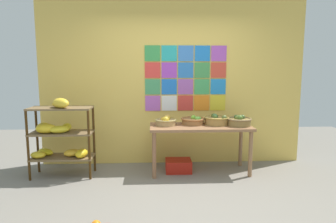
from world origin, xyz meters
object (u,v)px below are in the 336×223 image
object	(u,v)px
banana_shelf_unit	(60,133)
fruit_basket_back_left	(217,120)
fruit_basket_centre	(166,121)
produce_crate_under_table	(178,166)
fruit_basket_back_right	(193,121)
display_table	(200,132)
fruit_basket_left	(239,121)

from	to	relation	value
banana_shelf_unit	fruit_basket_back_left	bearing A→B (deg)	3.95
fruit_basket_centre	produce_crate_under_table	distance (m)	0.74
banana_shelf_unit	fruit_basket_centre	xyz separation A→B (m)	(1.59, 0.14, 0.14)
fruit_basket_back_left	fruit_basket_back_right	world-z (taller)	fruit_basket_back_left
banana_shelf_unit	display_table	size ratio (longest dim) A/B	0.77
fruit_basket_left	produce_crate_under_table	size ratio (longest dim) A/B	0.94
fruit_basket_back_left	fruit_basket_left	world-z (taller)	fruit_basket_back_left
fruit_basket_back_left	fruit_basket_centre	size ratio (longest dim) A/B	1.21
display_table	fruit_basket_back_right	size ratio (longest dim) A/B	4.17
banana_shelf_unit	display_table	xyz separation A→B (m)	(2.12, 0.09, -0.02)
display_table	banana_shelf_unit	bearing A→B (deg)	-177.61
banana_shelf_unit	fruit_basket_back_left	distance (m)	2.40
fruit_basket_centre	fruit_basket_left	xyz separation A→B (m)	(1.13, -0.08, 0.01)
display_table	fruit_basket_left	distance (m)	0.62
fruit_basket_centre	produce_crate_under_table	world-z (taller)	fruit_basket_centre
display_table	produce_crate_under_table	distance (m)	0.64
banana_shelf_unit	display_table	world-z (taller)	banana_shelf_unit
fruit_basket_back_left	banana_shelf_unit	bearing A→B (deg)	-176.05
fruit_basket_back_right	fruit_basket_centre	bearing A→B (deg)	-172.54
fruit_basket_back_right	fruit_basket_left	bearing A→B (deg)	-11.52
fruit_basket_centre	produce_crate_under_table	size ratio (longest dim) A/B	0.82
fruit_basket_back_right	produce_crate_under_table	distance (m)	0.75
banana_shelf_unit	fruit_basket_left	world-z (taller)	banana_shelf_unit
fruit_basket_back_right	fruit_basket_left	distance (m)	0.71
banana_shelf_unit	fruit_basket_back_left	size ratio (longest dim) A/B	3.00
fruit_basket_back_left	fruit_basket_back_right	size ratio (longest dim) A/B	1.07
banana_shelf_unit	fruit_basket_back_right	size ratio (longest dim) A/B	3.20
fruit_basket_back_left	fruit_basket_centre	xyz separation A→B (m)	(-0.80, -0.02, -0.01)
fruit_basket_left	display_table	bearing A→B (deg)	177.09
fruit_basket_back_right	fruit_basket_centre	world-z (taller)	fruit_basket_centre
fruit_basket_back_right	fruit_basket_left	world-z (taller)	fruit_basket_left
banana_shelf_unit	fruit_basket_left	xyz separation A→B (m)	(2.72, 0.06, 0.14)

